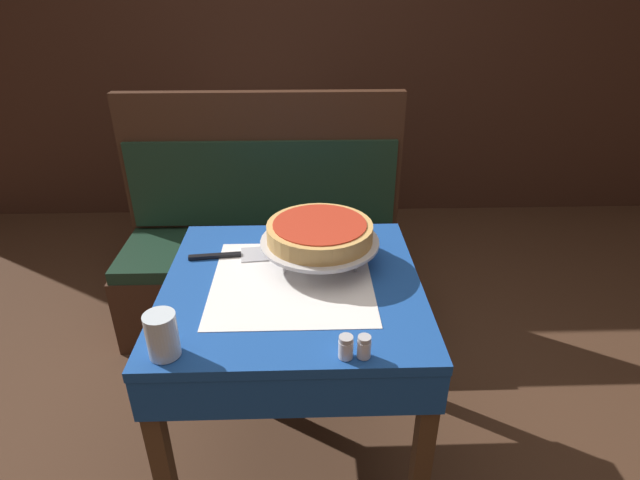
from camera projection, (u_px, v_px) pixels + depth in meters
ground_plane at (297, 450)px, 1.90m from camera, size 14.00×14.00×0.00m
dining_table_front at (293, 308)px, 1.60m from camera, size 0.80×0.80×0.77m
dining_table_rear at (256, 151)px, 3.10m from camera, size 0.80×0.80×0.76m
booth_bench at (265, 263)px, 2.52m from camera, size 1.38×0.52×1.13m
back_wall_panel at (296, 45)px, 3.33m from camera, size 6.00×0.04×2.40m
pizza_pan_stand at (320, 243)px, 1.62m from camera, size 0.39×0.39×0.08m
deep_dish_pizza at (320, 232)px, 1.60m from camera, size 0.34×0.34×0.06m
pizza_server at (238, 255)px, 1.68m from camera, size 0.29×0.11×0.01m
water_glass_near at (162, 335)px, 1.22m from camera, size 0.08×0.08×0.12m
salt_shaker at (346, 347)px, 1.22m from camera, size 0.04×0.04×0.06m
pepper_shaker at (364, 347)px, 1.22m from camera, size 0.03×0.03×0.06m
condiment_caddy at (257, 126)px, 3.01m from camera, size 0.15×0.15×0.17m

